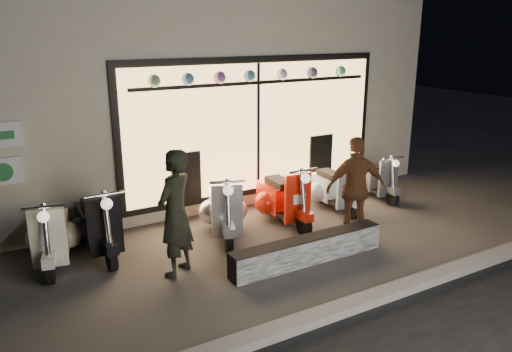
{
  "coord_description": "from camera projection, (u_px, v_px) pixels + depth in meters",
  "views": [
    {
      "loc": [
        -3.89,
        -6.15,
        3.36
      ],
      "look_at": [
        -0.01,
        0.6,
        1.05
      ],
      "focal_mm": 35.0,
      "sensor_mm": 36.0,
      "label": 1
    }
  ],
  "objects": [
    {
      "name": "scooter_black",
      "position": [
        97.0,
        224.0,
        7.75
      ],
      "size": [
        0.5,
        1.53,
        1.1
      ],
      "rotation": [
        0.0,
        0.0,
        -0.0
      ],
      "color": "black",
      "rests_on": "ground"
    },
    {
      "name": "woman",
      "position": [
        356.0,
        188.0,
        8.15
      ],
      "size": [
        1.08,
        0.74,
        1.7
      ],
      "primitive_type": "imported",
      "rotation": [
        0.0,
        0.0,
        2.79
      ],
      "color": "brown",
      "rests_on": "ground"
    },
    {
      "name": "man",
      "position": [
        175.0,
        213.0,
        6.88
      ],
      "size": [
        0.79,
        0.74,
        1.81
      ],
      "primitive_type": "imported",
      "rotation": [
        0.0,
        0.0,
        3.77
      ],
      "color": "black",
      "rests_on": "ground"
    },
    {
      "name": "shop_building",
      "position": [
        161.0,
        85.0,
        11.47
      ],
      "size": [
        10.2,
        6.23,
        4.2
      ],
      "color": "beige",
      "rests_on": "ground"
    },
    {
      "name": "kerb",
      "position": [
        360.0,
        303.0,
        6.24
      ],
      "size": [
        40.0,
        0.25,
        0.12
      ],
      "primitive_type": "cube",
      "color": "slate",
      "rests_on": "ground"
    },
    {
      "name": "scooter_grey",
      "position": [
        373.0,
        178.0,
        10.35
      ],
      "size": [
        0.52,
        1.31,
        0.93
      ],
      "rotation": [
        0.0,
        0.0,
        -0.12
      ],
      "color": "black",
      "rests_on": "ground"
    },
    {
      "name": "scooter_red",
      "position": [
        281.0,
        197.0,
        8.98
      ],
      "size": [
        0.52,
        1.52,
        1.09
      ],
      "rotation": [
        0.0,
        0.0,
        -0.05
      ],
      "color": "black",
      "rests_on": "ground"
    },
    {
      "name": "scooter_silver",
      "position": [
        224.0,
        208.0,
        8.44
      ],
      "size": [
        0.84,
        1.52,
        1.09
      ],
      "rotation": [
        0.0,
        0.0,
        -0.36
      ],
      "color": "black",
      "rests_on": "ground"
    },
    {
      "name": "scooter_blue",
      "position": [
        331.0,
        187.0,
        9.67
      ],
      "size": [
        0.49,
        1.4,
        1.0
      ],
      "rotation": [
        0.0,
        0.0,
        -0.06
      ],
      "color": "black",
      "rests_on": "ground"
    },
    {
      "name": "graffiti_barrier",
      "position": [
        308.0,
        250.0,
        7.4
      ],
      "size": [
        2.54,
        0.28,
        0.4
      ],
      "primitive_type": "cube",
      "color": "black",
      "rests_on": "ground"
    },
    {
      "name": "ground",
      "position": [
        275.0,
        248.0,
        7.92
      ],
      "size": [
        40.0,
        40.0,
        0.0
      ],
      "primitive_type": "plane",
      "color": "#383533",
      "rests_on": "ground"
    },
    {
      "name": "scooter_cream",
      "position": [
        52.0,
        234.0,
        7.43
      ],
      "size": [
        0.68,
        1.48,
        1.05
      ],
      "rotation": [
        0.0,
        0.0,
        -0.21
      ],
      "color": "black",
      "rests_on": "ground"
    }
  ]
}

